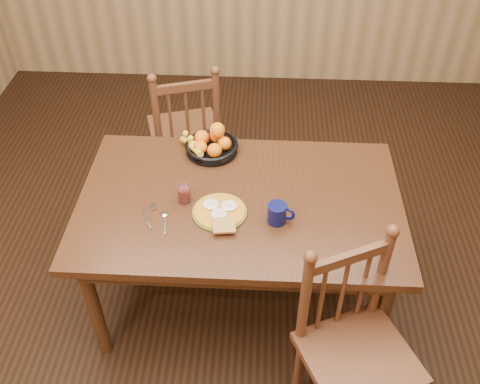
{
  "coord_description": "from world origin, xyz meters",
  "views": [
    {
      "loc": [
        0.1,
        -1.93,
        2.54
      ],
      "look_at": [
        0.0,
        0.0,
        0.8
      ],
      "focal_mm": 40.0,
      "sensor_mm": 36.0,
      "label": 1
    }
  ],
  "objects_px": {
    "chair_far": "(185,132)",
    "coffee_mug": "(278,213)",
    "breakfast_plate": "(220,212)",
    "dining_table": "(240,212)",
    "fruit_bowl": "(211,144)",
    "chair_near": "(354,347)"
  },
  "relations": [
    {
      "from": "dining_table",
      "to": "fruit_bowl",
      "type": "distance_m",
      "value": 0.44
    },
    {
      "from": "breakfast_plate",
      "to": "coffee_mug",
      "type": "height_order",
      "value": "coffee_mug"
    },
    {
      "from": "dining_table",
      "to": "chair_far",
      "type": "bearing_deg",
      "value": 113.91
    },
    {
      "from": "chair_far",
      "to": "fruit_bowl",
      "type": "height_order",
      "value": "chair_far"
    },
    {
      "from": "dining_table",
      "to": "fruit_bowl",
      "type": "relative_size",
      "value": 4.94
    },
    {
      "from": "chair_near",
      "to": "breakfast_plate",
      "type": "height_order",
      "value": "chair_near"
    },
    {
      "from": "chair_far",
      "to": "breakfast_plate",
      "type": "bearing_deg",
      "value": 90.19
    },
    {
      "from": "chair_far",
      "to": "chair_near",
      "type": "bearing_deg",
      "value": 104.16
    },
    {
      "from": "chair_near",
      "to": "breakfast_plate",
      "type": "xyz_separation_m",
      "value": [
        -0.62,
        0.53,
        0.28
      ]
    },
    {
      "from": "chair_far",
      "to": "chair_near",
      "type": "relative_size",
      "value": 1.0
    },
    {
      "from": "chair_near",
      "to": "coffee_mug",
      "type": "relative_size",
      "value": 7.48
    },
    {
      "from": "dining_table",
      "to": "chair_near",
      "type": "height_order",
      "value": "chair_near"
    },
    {
      "from": "breakfast_plate",
      "to": "fruit_bowl",
      "type": "xyz_separation_m",
      "value": [
        -0.09,
        0.49,
        0.03
      ]
    },
    {
      "from": "breakfast_plate",
      "to": "fruit_bowl",
      "type": "distance_m",
      "value": 0.5
    },
    {
      "from": "chair_far",
      "to": "coffee_mug",
      "type": "distance_m",
      "value": 1.26
    },
    {
      "from": "chair_near",
      "to": "fruit_bowl",
      "type": "bearing_deg",
      "value": 100.11
    },
    {
      "from": "breakfast_plate",
      "to": "coffee_mug",
      "type": "distance_m",
      "value": 0.28
    },
    {
      "from": "dining_table",
      "to": "coffee_mug",
      "type": "height_order",
      "value": "coffee_mug"
    },
    {
      "from": "dining_table",
      "to": "chair_near",
      "type": "distance_m",
      "value": 0.85
    },
    {
      "from": "chair_far",
      "to": "breakfast_plate",
      "type": "relative_size",
      "value": 3.39
    },
    {
      "from": "fruit_bowl",
      "to": "chair_far",
      "type": "bearing_deg",
      "value": 113.15
    },
    {
      "from": "dining_table",
      "to": "chair_far",
      "type": "height_order",
      "value": "chair_far"
    }
  ]
}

